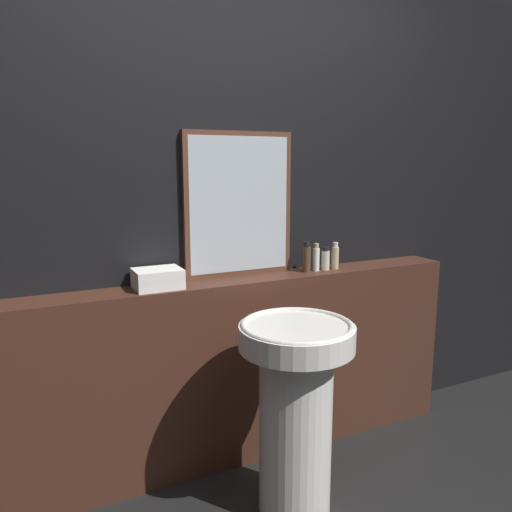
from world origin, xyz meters
TOP-DOWN VIEW (x-y plane):
  - wall_back at (0.00, 1.53)m, footprint 8.00×0.06m
  - vanity_counter at (0.00, 1.39)m, footprint 2.41×0.21m
  - pedestal_sink at (-0.00, 0.90)m, footprint 0.49×0.49m
  - mirror at (-0.01, 1.48)m, footprint 0.58×0.03m
  - towel_stack at (-0.46, 1.39)m, footprint 0.22×0.17m
  - shampoo_bottle at (0.35, 1.39)m, footprint 0.04×0.04m
  - conditioner_bottle at (0.41, 1.39)m, footprint 0.04×0.04m
  - lotion_bottle at (0.47, 1.39)m, footprint 0.04×0.04m
  - body_wash_bottle at (0.53, 1.39)m, footprint 0.04×0.04m

SIDE VIEW (x-z plane):
  - vanity_counter at x=0.00m, z-range 0.00..0.96m
  - pedestal_sink at x=0.00m, z-range 0.07..0.94m
  - towel_stack at x=-0.46m, z-range 0.96..1.05m
  - lotion_bottle at x=0.47m, z-range 0.96..1.08m
  - body_wash_bottle at x=0.53m, z-range 0.95..1.10m
  - conditioner_bottle at x=0.41m, z-range 0.95..1.10m
  - shampoo_bottle at x=0.35m, z-range 0.95..1.12m
  - wall_back at x=0.00m, z-range 0.00..2.50m
  - mirror at x=-0.01m, z-range 0.96..1.69m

